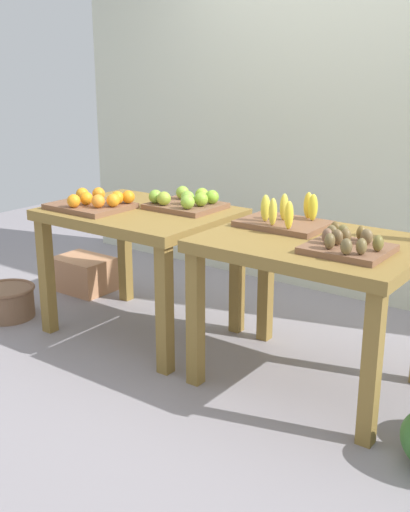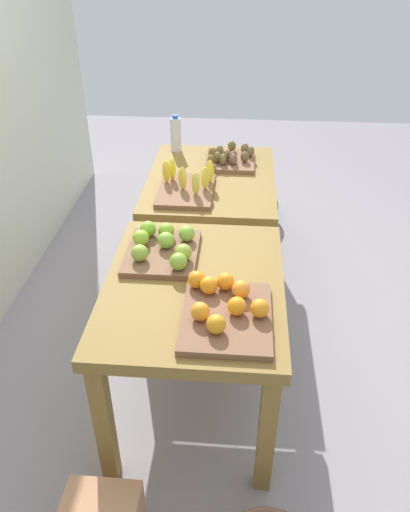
# 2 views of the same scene
# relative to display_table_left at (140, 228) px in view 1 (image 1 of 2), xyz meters

# --- Properties ---
(ground_plane) EXTENTS (8.00, 8.00, 0.00)m
(ground_plane) POSITION_rel_display_table_left_xyz_m (0.56, 0.00, -0.65)
(ground_plane) COLOR gray
(back_wall) EXTENTS (4.40, 0.12, 3.00)m
(back_wall) POSITION_rel_display_table_left_xyz_m (0.56, 1.35, 0.85)
(back_wall) COLOR beige
(back_wall) RESTS_ON ground_plane
(display_table_left) EXTENTS (1.04, 0.80, 0.76)m
(display_table_left) POSITION_rel_display_table_left_xyz_m (0.00, 0.00, 0.00)
(display_table_left) COLOR olive
(display_table_left) RESTS_ON ground_plane
(display_table_right) EXTENTS (1.04, 0.80, 0.76)m
(display_table_right) POSITION_rel_display_table_left_xyz_m (1.12, 0.00, 0.00)
(display_table_right) COLOR olive
(display_table_right) RESTS_ON ground_plane
(orange_bin) EXTENTS (0.44, 0.36, 0.11)m
(orange_bin) POSITION_rel_display_table_left_xyz_m (-0.22, -0.15, 0.15)
(orange_bin) COLOR brown
(orange_bin) RESTS_ON display_table_left
(apple_bin) EXTENTS (0.40, 0.34, 0.11)m
(apple_bin) POSITION_rel_display_table_left_xyz_m (0.21, 0.17, 0.16)
(apple_bin) COLOR brown
(apple_bin) RESTS_ON display_table_left
(banana_crate) EXTENTS (0.44, 0.32, 0.17)m
(banana_crate) POSITION_rel_display_table_left_xyz_m (0.89, 0.13, 0.15)
(banana_crate) COLOR brown
(banana_crate) RESTS_ON display_table_right
(kiwi_bin) EXTENTS (0.36, 0.33, 0.10)m
(kiwi_bin) POSITION_rel_display_table_left_xyz_m (1.34, -0.11, 0.15)
(kiwi_bin) COLOR brown
(kiwi_bin) RESTS_ON display_table_right
(wicker_basket) EXTENTS (0.36, 0.36, 0.20)m
(wicker_basket) POSITION_rel_display_table_left_xyz_m (-0.86, -0.35, -0.54)
(wicker_basket) COLOR brown
(wicker_basket) RESTS_ON ground_plane
(cardboard_produce_box) EXTENTS (0.40, 0.30, 0.24)m
(cardboard_produce_box) POSITION_rel_display_table_left_xyz_m (-0.84, 0.30, -0.53)
(cardboard_produce_box) COLOR tan
(cardboard_produce_box) RESTS_ON ground_plane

